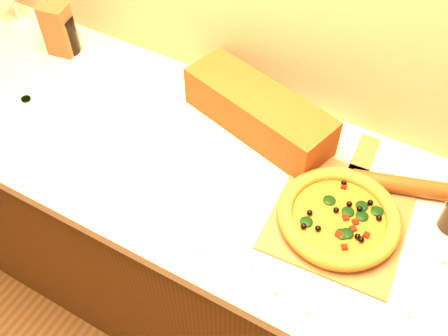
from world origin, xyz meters
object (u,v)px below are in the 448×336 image
dark_jar (65,35)px  rolling_pin (399,185)px  pizza (339,217)px  pizza_peel (342,212)px

dark_jar → rolling_pin: bearing=-2.1°
pizza → pizza_peel: bearing=91.7°
pizza → dark_jar: (-1.04, 0.21, 0.04)m
rolling_pin → dark_jar: size_ratio=2.65×
pizza → dark_jar: 1.06m
pizza_peel → pizza: bearing=-92.1°
pizza_peel → rolling_pin: rolling_pin is taller
rolling_pin → dark_jar: (-1.14, 0.04, 0.04)m
pizza_peel → pizza: 0.04m
rolling_pin → pizza_peel: bearing=-126.0°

